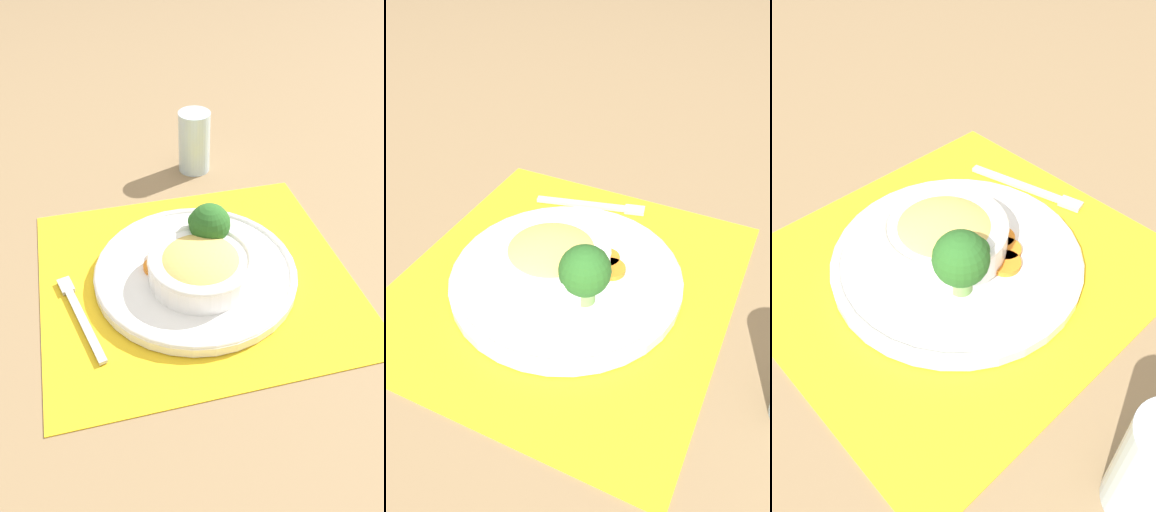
% 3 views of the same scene
% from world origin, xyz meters
% --- Properties ---
extents(ground_plane, '(4.00, 4.00, 0.00)m').
position_xyz_m(ground_plane, '(0.00, 0.00, 0.00)').
color(ground_plane, '#8C704C').
extents(placemat, '(0.54, 0.50, 0.00)m').
position_xyz_m(placemat, '(0.00, 0.00, 0.00)').
color(placemat, yellow).
rests_on(placemat, ground_plane).
extents(plate, '(0.32, 0.32, 0.02)m').
position_xyz_m(plate, '(0.00, 0.00, 0.02)').
color(plate, white).
rests_on(plate, placemat).
extents(bowl, '(0.16, 0.16, 0.05)m').
position_xyz_m(bowl, '(-0.00, -0.02, 0.05)').
color(bowl, white).
rests_on(bowl, plate).
extents(broccoli_floret, '(0.07, 0.07, 0.08)m').
position_xyz_m(broccoli_floret, '(0.04, 0.04, 0.07)').
color(broccoli_floret, '#759E51').
rests_on(broccoli_floret, plate).
extents(carrot_slice_near, '(0.04, 0.04, 0.01)m').
position_xyz_m(carrot_slice_near, '(-0.02, 0.06, 0.02)').
color(carrot_slice_near, orange).
rests_on(carrot_slice_near, plate).
extents(carrot_slice_middle, '(0.04, 0.04, 0.01)m').
position_xyz_m(carrot_slice_middle, '(-0.04, 0.04, 0.02)').
color(carrot_slice_middle, orange).
rests_on(carrot_slice_middle, plate).
extents(carrot_slice_far, '(0.04, 0.04, 0.01)m').
position_xyz_m(carrot_slice_far, '(-0.06, 0.02, 0.02)').
color(carrot_slice_far, orange).
rests_on(carrot_slice_far, plate).
extents(fork, '(0.04, 0.18, 0.01)m').
position_xyz_m(fork, '(-0.19, -0.01, 0.01)').
color(fork, '#B7B7BC').
rests_on(fork, placemat).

